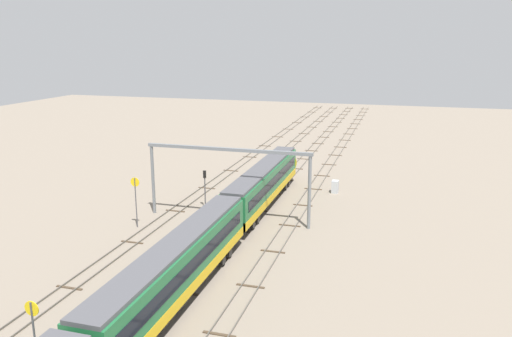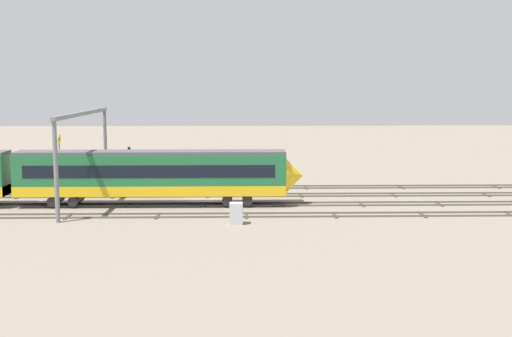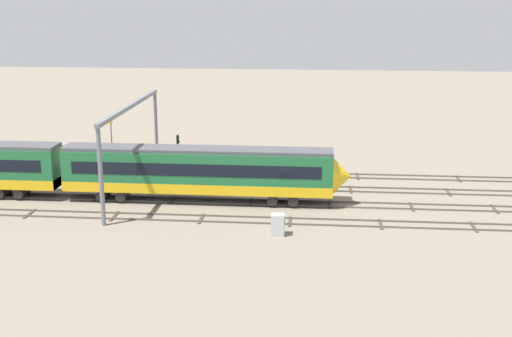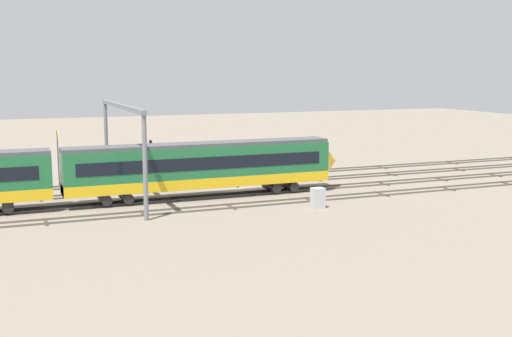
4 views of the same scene
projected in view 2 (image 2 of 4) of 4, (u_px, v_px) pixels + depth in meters
name	position (u px, v px, depth m)	size (l,w,h in m)	color
ground_plane	(207.00, 200.00, 59.88)	(207.53, 207.53, 0.00)	gray
track_near_foreground	(202.00, 215.00, 52.86)	(191.53, 2.40, 0.16)	#59544C
track_with_train	(205.00, 204.00, 57.54)	(191.53, 2.40, 0.16)	#59544C
track_middle	(208.00, 195.00, 62.21)	(191.53, 2.40, 0.16)	#59544C
track_second_far	(210.00, 187.00, 66.89)	(191.53, 2.40, 0.16)	#59544C
overhead_gantry	(84.00, 133.00, 58.75)	(0.40, 18.98, 8.37)	slate
speed_sign_near_foreground	(60.00, 152.00, 67.70)	(0.14, 1.01, 5.58)	#4C4C51
signal_light_trackside_departure	(129.00, 163.00, 63.37)	(0.31, 0.32, 4.66)	#4C4C51
relay_cabinet	(236.00, 213.00, 49.79)	(1.05, 0.86, 1.69)	#B2B7BC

